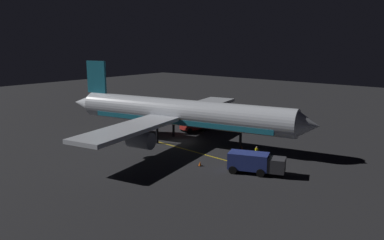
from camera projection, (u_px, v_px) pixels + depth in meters
The scene contains 10 objects.
ground_plane at pixel (181, 143), 55.31m from camera, with size 180.00×180.00×0.20m, color #252528.
apron_guide_stripe at pixel (191, 151), 50.81m from camera, with size 0.24×22.38×0.01m, color gold.
airliner at pixel (177, 113), 54.75m from camera, with size 36.59×39.34×11.22m.
baggage_truck at pixel (254, 163), 41.98m from camera, with size 4.09×6.44×2.25m.
catering_truck at pixel (197, 124), 61.93m from camera, with size 6.11×3.70×2.24m.
ground_crew_worker at pixel (257, 153), 46.59m from camera, with size 0.40×0.40×1.74m.
traffic_cone_near_left at pixel (200, 164), 44.61m from camera, with size 0.50×0.50×0.55m.
traffic_cone_near_right at pixel (239, 153), 49.09m from camera, with size 0.50×0.50×0.55m.
traffic_cone_under_wing at pixel (242, 148), 51.41m from camera, with size 0.50×0.50×0.55m.
traffic_cone_far at pixel (231, 163), 44.78m from camera, with size 0.50×0.50×0.55m.
Camera 1 is at (40.27, 35.29, 14.21)m, focal length 35.94 mm.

